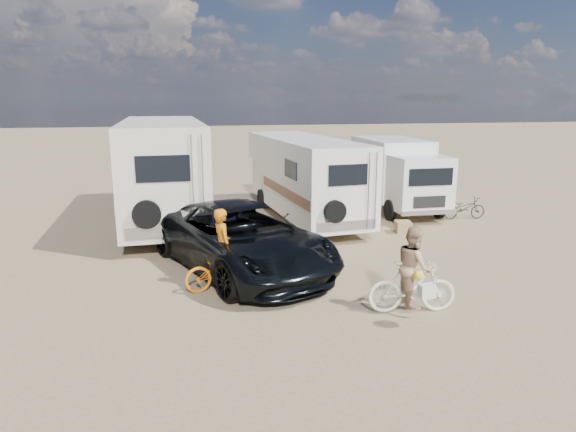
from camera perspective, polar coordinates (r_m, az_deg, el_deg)
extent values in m
plane|color=#9B815C|center=(12.59, 10.04, -6.99)|extent=(140.00, 140.00, 0.00)
imported|color=black|center=(12.88, -5.25, -2.46)|extent=(4.81, 6.63, 1.68)
imported|color=orange|center=(11.76, -7.29, -5.89)|extent=(1.91, 1.07, 0.95)
imported|color=silver|center=(10.69, 13.77, -7.77)|extent=(1.86, 0.77, 1.08)
imported|color=#C16810|center=(11.64, -7.35, -4.13)|extent=(0.55, 0.71, 1.71)
imported|color=tan|center=(10.60, 13.86, -6.39)|extent=(0.73, 0.88, 1.63)
imported|color=#292C29|center=(19.38, 19.19, 0.85)|extent=(1.59, 0.67, 0.82)
cube|color=#284A93|center=(13.82, 0.22, -3.88)|extent=(0.68, 0.55, 0.49)
cube|color=#91764F|center=(16.91, 12.80, -1.21)|extent=(0.55, 0.55, 0.38)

